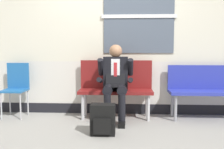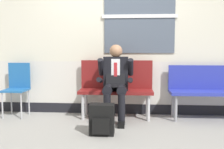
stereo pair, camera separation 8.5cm
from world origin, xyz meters
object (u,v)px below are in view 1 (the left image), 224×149
object	(u,v)px
bench_empty	(210,87)
person_seated	(115,80)
backpack	(103,120)
bench_with_person	(116,85)
folding_chair	(16,84)

from	to	relation	value
bench_empty	person_seated	size ratio (longest dim) A/B	1.10
person_seated	backpack	xyz separation A→B (m)	(-0.14, -0.74, -0.45)
bench_with_person	backpack	bearing A→B (deg)	-98.24
bench_empty	folding_chair	size ratio (longest dim) A/B	1.47
person_seated	folding_chair	bearing A→B (deg)	174.51
person_seated	backpack	size ratio (longest dim) A/B	2.93
bench_with_person	backpack	size ratio (longest dim) A/B	2.93
bench_empty	person_seated	bearing A→B (deg)	-172.76
bench_with_person	person_seated	world-z (taller)	person_seated
person_seated	backpack	bearing A→B (deg)	-100.49
bench_with_person	bench_empty	bearing A→B (deg)	-0.27
bench_with_person	folding_chair	bearing A→B (deg)	-178.62
bench_with_person	backpack	world-z (taller)	bench_with_person
person_seated	bench_with_person	bearing A→B (deg)	90.00
bench_with_person	folding_chair	distance (m)	1.70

